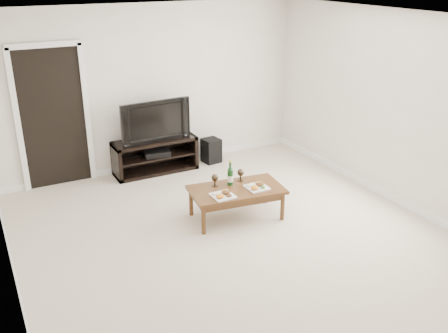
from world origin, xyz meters
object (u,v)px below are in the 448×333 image
(subwoofer, at_px, (211,150))
(television, at_px, (153,120))
(coffee_table, at_px, (236,203))
(media_console, at_px, (155,156))

(subwoofer, bearing_deg, television, 171.33)
(television, bearing_deg, coffee_table, -82.58)
(media_console, bearing_deg, television, 0.00)
(television, xyz_separation_m, subwoofer, (0.99, -0.03, -0.67))
(television, xyz_separation_m, coffee_table, (0.39, -1.98, -0.67))
(coffee_table, bearing_deg, subwoofer, 72.97)
(media_console, relative_size, subwoofer, 3.28)
(media_console, distance_m, coffee_table, 2.02)
(subwoofer, distance_m, coffee_table, 2.04)
(television, bearing_deg, media_console, 0.00)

